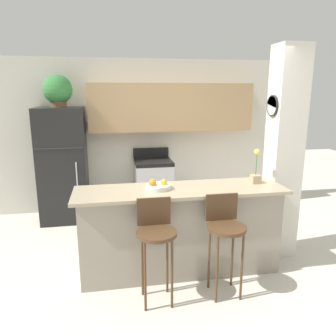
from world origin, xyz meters
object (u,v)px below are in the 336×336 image
(refrigerator, at_px, (63,165))
(potted_plant_on_fridge, at_px, (58,90))
(bar_stool_right, at_px, (225,229))
(stove_range, at_px, (153,186))
(fruit_bowl, at_px, (158,186))
(bar_stool_left, at_px, (156,234))
(orchid_vase, at_px, (256,172))

(refrigerator, distance_m, potted_plant_on_fridge, 1.14)
(potted_plant_on_fridge, bearing_deg, bar_stool_right, -52.22)
(stove_range, bearing_deg, fruit_bowl, -96.20)
(stove_range, relative_size, fruit_bowl, 3.83)
(stove_range, xyz_separation_m, potted_plant_on_fridge, (-1.43, -0.04, 1.58))
(refrigerator, height_order, bar_stool_right, refrigerator)
(stove_range, bearing_deg, bar_stool_left, -97.20)
(bar_stool_right, bearing_deg, fruit_bowl, 139.71)
(refrigerator, bearing_deg, potted_plant_on_fridge, 118.78)
(bar_stool_left, xyz_separation_m, fruit_bowl, (0.10, 0.51, 0.33))
(orchid_vase, bearing_deg, refrigerator, 142.62)
(stove_range, relative_size, bar_stool_right, 1.05)
(refrigerator, relative_size, bar_stool_right, 1.75)
(bar_stool_left, distance_m, bar_stool_right, 0.69)
(orchid_vase, bearing_deg, fruit_bowl, -178.37)
(fruit_bowl, bearing_deg, bar_stool_left, -100.90)
(bar_stool_right, relative_size, fruit_bowl, 3.65)
(refrigerator, bearing_deg, stove_range, 1.64)
(bar_stool_right, distance_m, orchid_vase, 0.88)
(potted_plant_on_fridge, relative_size, fruit_bowl, 1.72)
(refrigerator, relative_size, potted_plant_on_fridge, 3.72)
(potted_plant_on_fridge, distance_m, orchid_vase, 3.12)
(refrigerator, height_order, fruit_bowl, refrigerator)
(bar_stool_left, relative_size, potted_plant_on_fridge, 2.12)
(fruit_bowl, bearing_deg, orchid_vase, 1.63)
(refrigerator, height_order, potted_plant_on_fridge, potted_plant_on_fridge)
(stove_range, relative_size, bar_stool_left, 1.05)
(orchid_vase, height_order, fruit_bowl, orchid_vase)
(bar_stool_right, bearing_deg, refrigerator, 127.78)
(stove_range, height_order, orchid_vase, orchid_vase)
(bar_stool_right, distance_m, fruit_bowl, 0.85)
(potted_plant_on_fridge, xyz_separation_m, fruit_bowl, (1.23, -1.85, -1.01))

